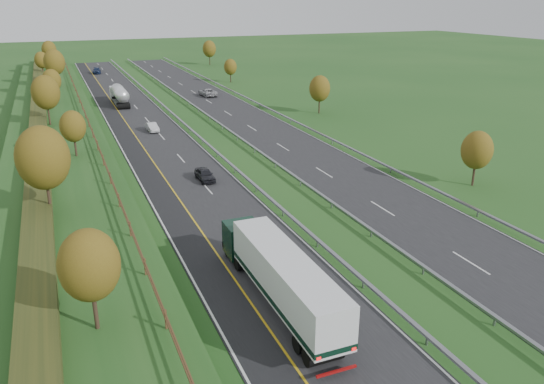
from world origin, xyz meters
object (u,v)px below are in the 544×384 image
at_px(car_silver_mid, 152,127).
at_px(car_small_far, 97,71).
at_px(car_dark_near, 205,175).
at_px(box_lorry, 279,274).
at_px(road_tanker, 119,95).
at_px(car_oncoming, 208,92).

bearing_deg(car_silver_mid, car_small_far, 87.71).
bearing_deg(car_silver_mid, car_dark_near, -90.99).
xyz_separation_m(box_lorry, road_tanker, (-0.41, 75.56, -0.47)).
xyz_separation_m(car_dark_near, car_silver_mid, (-1.16, 25.16, -0.03)).
relative_size(box_lorry, road_tanker, 1.45).
height_order(road_tanker, car_small_far, road_tanker).
distance_m(car_silver_mid, car_small_far, 70.41).
height_order(road_tanker, car_dark_near, road_tanker).
bearing_deg(car_small_far, car_silver_mid, -82.70).
bearing_deg(car_dark_near, box_lorry, -96.62).
relative_size(box_lorry, car_small_far, 3.30).
height_order(car_small_far, car_oncoming, car_oncoming).
xyz_separation_m(road_tanker, car_small_far, (-0.01, 46.42, -1.11)).
distance_m(road_tanker, car_dark_near, 49.23).
bearing_deg(car_silver_mid, box_lorry, -94.98).
relative_size(box_lorry, car_silver_mid, 4.18).
height_order(road_tanker, car_oncoming, road_tanker).
bearing_deg(car_oncoming, car_small_far, -72.85).
height_order(box_lorry, car_dark_near, box_lorry).
bearing_deg(box_lorry, car_oncoming, 77.43).
distance_m(road_tanker, car_oncoming, 17.90).
distance_m(box_lorry, car_oncoming, 79.65).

